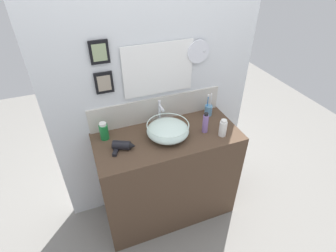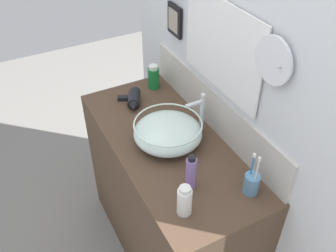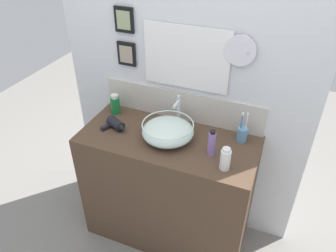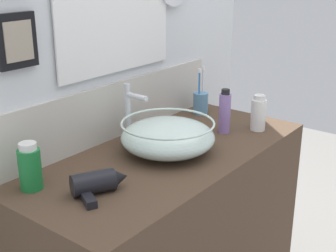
# 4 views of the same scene
# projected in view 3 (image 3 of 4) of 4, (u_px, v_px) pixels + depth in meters

# --- Properties ---
(ground_plane) EXTENTS (6.00, 6.00, 0.00)m
(ground_plane) POSITION_uv_depth(u_px,v_px,m) (168.00, 229.00, 2.63)
(ground_plane) COLOR gray
(vanity_counter) EXTENTS (1.16, 0.52, 0.91)m
(vanity_counter) POSITION_uv_depth(u_px,v_px,m) (168.00, 189.00, 2.37)
(vanity_counter) COLOR #4C3828
(vanity_counter) RESTS_ON ground
(back_panel) EXTENTS (1.73, 0.10, 2.46)m
(back_panel) POSITION_uv_depth(u_px,v_px,m) (184.00, 75.00, 2.16)
(back_panel) COLOR silver
(back_panel) RESTS_ON ground
(glass_bowl_sink) EXTENTS (0.33, 0.33, 0.12)m
(glass_bowl_sink) POSITION_uv_depth(u_px,v_px,m) (168.00, 132.00, 2.08)
(glass_bowl_sink) COLOR silver
(glass_bowl_sink) RESTS_ON vanity_counter
(faucet) EXTENTS (0.02, 0.10, 0.22)m
(faucet) POSITION_uv_depth(u_px,v_px,m) (178.00, 109.00, 2.18)
(faucet) COLOR silver
(faucet) RESTS_ON vanity_counter
(hair_drier) EXTENTS (0.19, 0.14, 0.07)m
(hair_drier) POSITION_uv_depth(u_px,v_px,m) (116.00, 125.00, 2.19)
(hair_drier) COLOR black
(hair_drier) RESTS_ON vanity_counter
(toothbrush_cup) EXTENTS (0.07, 0.07, 0.21)m
(toothbrush_cup) POSITION_uv_depth(u_px,v_px,m) (242.00, 134.00, 2.07)
(toothbrush_cup) COLOR #598CB2
(toothbrush_cup) RESTS_ON vanity_counter
(shampoo_bottle) EXTENTS (0.06, 0.06, 0.14)m
(shampoo_bottle) POSITION_uv_depth(u_px,v_px,m) (225.00, 159.00, 1.84)
(shampoo_bottle) COLOR white
(shampoo_bottle) RESTS_ON vanity_counter
(spray_bottle) EXTENTS (0.07, 0.07, 0.15)m
(spray_bottle) POSITION_uv_depth(u_px,v_px,m) (115.00, 104.00, 2.34)
(spray_bottle) COLOR #197233
(spray_bottle) RESTS_ON vanity_counter
(lotion_bottle) EXTENTS (0.05, 0.05, 0.18)m
(lotion_bottle) POSITION_uv_depth(u_px,v_px,m) (212.00, 143.00, 1.94)
(lotion_bottle) COLOR #8C6BB2
(lotion_bottle) RESTS_ON vanity_counter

